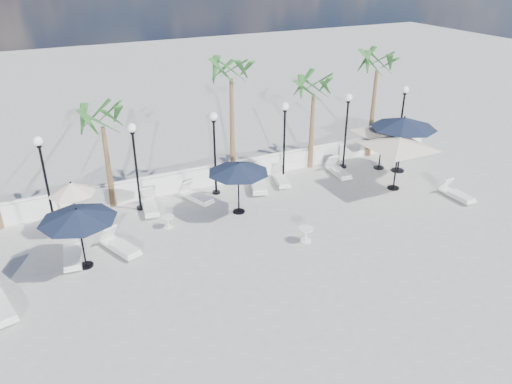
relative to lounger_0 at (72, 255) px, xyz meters
name	(u,v)px	position (x,y,z in m)	size (l,w,h in m)	color
ground	(285,266)	(6.70, -3.66, -0.23)	(100.00, 100.00, 0.00)	#989793
balustrade	(208,176)	(6.70, 3.84, 0.24)	(26.00, 0.30, 1.01)	silver
lamppost_1	(44,170)	(-0.30, 2.84, 2.26)	(0.36, 0.36, 3.84)	black
lamppost_2	(135,155)	(3.20, 2.84, 2.26)	(0.36, 0.36, 3.84)	black
lamppost_3	(214,142)	(6.70, 2.84, 2.26)	(0.36, 0.36, 3.84)	black
lamppost_4	(284,131)	(10.20, 2.84, 2.26)	(0.36, 0.36, 3.84)	black
lamppost_5	(347,121)	(13.70, 2.84, 2.26)	(0.36, 0.36, 3.84)	black
lamppost_6	(402,112)	(17.20, 2.84, 2.26)	(0.36, 0.36, 3.84)	black
palm_1	(102,123)	(2.20, 3.64, 3.52)	(2.60, 2.60, 4.70)	brown
palm_2	(231,76)	(7.90, 3.64, 4.88)	(2.60, 2.60, 6.10)	brown
palm_3	(314,91)	(12.20, 3.64, 3.72)	(2.60, 2.60, 4.90)	brown
palm_4	(377,68)	(15.90, 3.64, 4.50)	(2.60, 2.60, 5.70)	brown
lounger_0	(72,255)	(0.00, 0.00, 0.00)	(0.79, 1.89, 0.69)	silver
lounger_2	(120,245)	(1.70, -0.16, 0.00)	(1.25, 1.96, 0.70)	silver
lounger_3	(150,205)	(3.53, 2.56, 0.00)	(0.87, 1.93, 0.70)	silver
lounger_4	(196,196)	(5.62, 2.56, 0.00)	(1.19, 1.89, 0.68)	silver
lounger_5	(281,179)	(9.91, 2.56, -0.01)	(0.99, 1.85, 0.66)	silver
lounger_6	(258,182)	(8.68, 2.57, 0.04)	(1.37, 2.27, 0.81)	silver
lounger_7	(457,194)	(16.24, -2.33, -0.01)	(0.62, 1.76, 0.65)	silver
lounger_8	(338,171)	(12.92, 2.16, 0.00)	(0.78, 1.87, 0.68)	silver
side_table_1	(168,221)	(3.81, 0.80, 0.06)	(0.50, 0.50, 0.48)	silver
side_table_2	(306,233)	(8.23, -2.54, 0.11)	(0.58, 0.58, 0.56)	silver
parasol_navy_left	(77,215)	(0.37, -0.62, 1.82)	(2.64, 2.64, 2.33)	black
parasol_navy_mid	(238,168)	(6.88, 0.72, 1.80)	(2.58, 2.58, 2.31)	black
parasol_navy_right	(404,123)	(15.90, 1.23, 2.30)	(3.22, 3.22, 2.89)	black
parasol_cream_sq_a	(400,140)	(14.35, -0.30, 2.19)	(5.34, 5.34, 2.62)	black
parasol_cream_sq_b	(383,127)	(15.27, 1.94, 1.99)	(4.80, 4.80, 2.40)	black
parasol_cream_small	(71,189)	(0.50, 2.01, 1.63)	(1.77, 1.77, 2.18)	black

